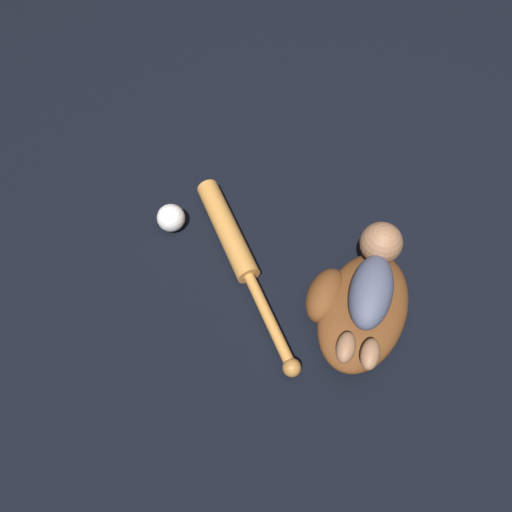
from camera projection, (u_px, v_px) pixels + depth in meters
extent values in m
plane|color=black|center=(343.00, 298.00, 1.31)|extent=(6.00, 6.00, 0.00)
ellipsoid|color=brown|center=(364.00, 310.00, 1.24)|extent=(0.36, 0.23, 0.10)
ellipsoid|color=brown|center=(326.00, 295.00, 1.26)|extent=(0.16, 0.10, 0.10)
ellipsoid|color=#4C516B|center=(371.00, 292.00, 1.16)|extent=(0.20, 0.11, 0.10)
sphere|color=#936647|center=(381.00, 243.00, 1.22)|extent=(0.11, 0.11, 0.11)
ellipsoid|color=#936647|center=(346.00, 347.00, 1.11)|extent=(0.08, 0.05, 0.04)
ellipsoid|color=#936647|center=(370.00, 354.00, 1.10)|extent=(0.08, 0.05, 0.04)
cylinder|color=#C6843D|center=(227.00, 229.00, 1.39)|extent=(0.28, 0.27, 0.06)
cylinder|color=#C6843D|center=(270.00, 320.00, 1.25)|extent=(0.21, 0.21, 0.03)
sphere|color=#A97034|center=(292.00, 368.00, 1.18)|extent=(0.05, 0.05, 0.05)
sphere|color=white|center=(171.00, 218.00, 1.40)|extent=(0.08, 0.08, 0.08)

